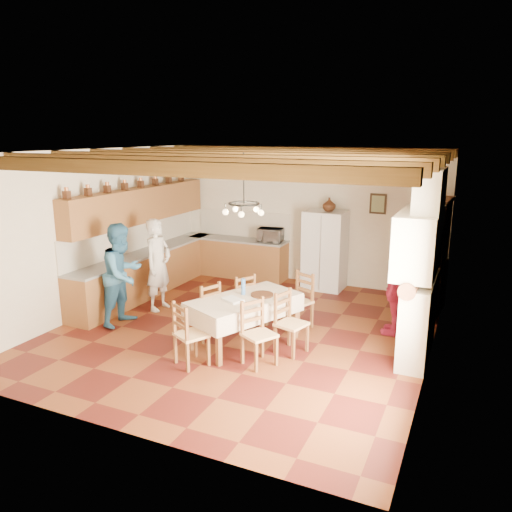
{
  "coord_description": "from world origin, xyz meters",
  "views": [
    {
      "loc": [
        3.47,
        -7.17,
        3.28
      ],
      "look_at": [
        0.1,
        0.3,
        1.25
      ],
      "focal_mm": 35.0,
      "sensor_mm": 36.0,
      "label": 1
    }
  ],
  "objects_px": {
    "chair_left_near": "(204,310)",
    "chair_end_near": "(191,333)",
    "person_woman_red": "(396,290)",
    "microwave": "(270,235)",
    "hutch": "(431,257)",
    "chair_right_far": "(291,323)",
    "dining_table": "(244,303)",
    "chair_end_far": "(298,301)",
    "refrigerator": "(325,250)",
    "person_woman_blue": "(123,274)",
    "chair_right_near": "(259,334)",
    "chair_left_far": "(240,300)",
    "person_man": "(158,265)"
  },
  "relations": [
    {
      "from": "chair_end_far",
      "to": "dining_table",
      "type": "bearing_deg",
      "value": -93.89
    },
    {
      "from": "chair_right_far",
      "to": "person_woman_blue",
      "type": "relative_size",
      "value": 0.53
    },
    {
      "from": "refrigerator",
      "to": "chair_left_far",
      "type": "height_order",
      "value": "refrigerator"
    },
    {
      "from": "chair_left_near",
      "to": "chair_left_far",
      "type": "bearing_deg",
      "value": 178.37
    },
    {
      "from": "dining_table",
      "to": "refrigerator",
      "type": "bearing_deg",
      "value": 84.98
    },
    {
      "from": "dining_table",
      "to": "chair_end_near",
      "type": "bearing_deg",
      "value": -110.88
    },
    {
      "from": "refrigerator",
      "to": "chair_right_far",
      "type": "bearing_deg",
      "value": -80.18
    },
    {
      "from": "chair_left_far",
      "to": "chair_end_far",
      "type": "bearing_deg",
      "value": 143.39
    },
    {
      "from": "dining_table",
      "to": "chair_right_near",
      "type": "height_order",
      "value": "chair_right_near"
    },
    {
      "from": "chair_right_near",
      "to": "person_woman_blue",
      "type": "bearing_deg",
      "value": 109.36
    },
    {
      "from": "chair_left_near",
      "to": "chair_left_far",
      "type": "height_order",
      "value": "same"
    },
    {
      "from": "person_woman_red",
      "to": "microwave",
      "type": "bearing_deg",
      "value": -118.39
    },
    {
      "from": "chair_end_near",
      "to": "hutch",
      "type": "bearing_deg",
      "value": -99.43
    },
    {
      "from": "chair_right_far",
      "to": "person_woman_red",
      "type": "relative_size",
      "value": 0.64
    },
    {
      "from": "hutch",
      "to": "chair_left_far",
      "type": "height_order",
      "value": "hutch"
    },
    {
      "from": "chair_left_far",
      "to": "microwave",
      "type": "relative_size",
      "value": 1.75
    },
    {
      "from": "chair_end_near",
      "to": "chair_left_far",
      "type": "bearing_deg",
      "value": -60.87
    },
    {
      "from": "person_woman_blue",
      "to": "microwave",
      "type": "height_order",
      "value": "person_woman_blue"
    },
    {
      "from": "hutch",
      "to": "chair_end_near",
      "type": "relative_size",
      "value": 2.23
    },
    {
      "from": "refrigerator",
      "to": "chair_end_near",
      "type": "xyz_separation_m",
      "value": [
        -0.67,
        -4.36,
        -0.36
      ]
    },
    {
      "from": "refrigerator",
      "to": "hutch",
      "type": "distance_m",
      "value": 2.32
    },
    {
      "from": "chair_left_near",
      "to": "person_man",
      "type": "distance_m",
      "value": 1.75
    },
    {
      "from": "chair_left_near",
      "to": "chair_end_near",
      "type": "distance_m",
      "value": 0.99
    },
    {
      "from": "refrigerator",
      "to": "person_woman_red",
      "type": "bearing_deg",
      "value": -45.95
    },
    {
      "from": "dining_table",
      "to": "chair_left_near",
      "type": "bearing_deg",
      "value": -175.59
    },
    {
      "from": "microwave",
      "to": "chair_left_near",
      "type": "bearing_deg",
      "value": -90.85
    },
    {
      "from": "chair_left_far",
      "to": "chair_end_near",
      "type": "bearing_deg",
      "value": 32.05
    },
    {
      "from": "refrigerator",
      "to": "dining_table",
      "type": "height_order",
      "value": "refrigerator"
    },
    {
      "from": "chair_left_near",
      "to": "chair_right_far",
      "type": "bearing_deg",
      "value": 114.08
    },
    {
      "from": "person_woman_red",
      "to": "person_man",
      "type": "bearing_deg",
      "value": -77.0
    },
    {
      "from": "refrigerator",
      "to": "person_woman_blue",
      "type": "height_order",
      "value": "person_woman_blue"
    },
    {
      "from": "chair_right_far",
      "to": "microwave",
      "type": "bearing_deg",
      "value": 43.09
    },
    {
      "from": "chair_left_far",
      "to": "chair_end_far",
      "type": "height_order",
      "value": "same"
    },
    {
      "from": "person_woman_blue",
      "to": "microwave",
      "type": "distance_m",
      "value": 3.74
    },
    {
      "from": "dining_table",
      "to": "chair_right_near",
      "type": "bearing_deg",
      "value": -48.75
    },
    {
      "from": "chair_right_far",
      "to": "chair_end_near",
      "type": "distance_m",
      "value": 1.52
    },
    {
      "from": "chair_right_near",
      "to": "person_man",
      "type": "height_order",
      "value": "person_man"
    },
    {
      "from": "chair_end_near",
      "to": "microwave",
      "type": "bearing_deg",
      "value": -53.38
    },
    {
      "from": "dining_table",
      "to": "hutch",
      "type": "bearing_deg",
      "value": 47.04
    },
    {
      "from": "refrigerator",
      "to": "chair_left_near",
      "type": "height_order",
      "value": "refrigerator"
    },
    {
      "from": "hutch",
      "to": "chair_right_far",
      "type": "xyz_separation_m",
      "value": [
        -1.7,
        -2.69,
        -0.59
      ]
    },
    {
      "from": "chair_end_near",
      "to": "chair_end_far",
      "type": "distance_m",
      "value": 2.19
    },
    {
      "from": "person_man",
      "to": "microwave",
      "type": "distance_m",
      "value": 2.89
    },
    {
      "from": "microwave",
      "to": "hutch",
      "type": "bearing_deg",
      "value": -17.88
    },
    {
      "from": "dining_table",
      "to": "chair_end_far",
      "type": "height_order",
      "value": "chair_end_far"
    },
    {
      "from": "hutch",
      "to": "person_man",
      "type": "bearing_deg",
      "value": -152.82
    },
    {
      "from": "chair_right_near",
      "to": "microwave",
      "type": "relative_size",
      "value": 1.75
    },
    {
      "from": "person_man",
      "to": "person_woman_blue",
      "type": "bearing_deg",
      "value": 173.31
    },
    {
      "from": "refrigerator",
      "to": "chair_left_far",
      "type": "relative_size",
      "value": 1.76
    },
    {
      "from": "refrigerator",
      "to": "dining_table",
      "type": "relative_size",
      "value": 0.86
    }
  ]
}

